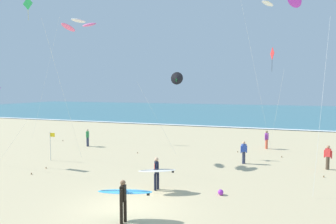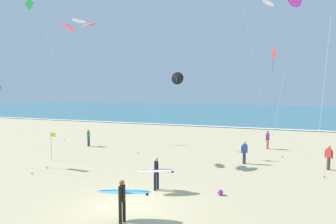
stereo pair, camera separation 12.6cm
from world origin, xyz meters
name	(u,v)px [view 1 (the left image)]	position (x,y,z in m)	size (l,w,h in m)	color
ground_plane	(125,209)	(0.00, 0.00, 0.00)	(160.00, 160.00, 0.00)	#CCB789
ocean_water	(246,112)	(0.00, 59.22, 0.04)	(160.00, 60.00, 0.08)	teal
shoreline_foam	(227,127)	(0.00, 29.52, 0.09)	(160.00, 0.96, 0.01)	white
surfer_lead	(124,195)	(0.49, -1.03, 1.05)	(2.29, 1.17, 1.71)	black
surfer_trailing	(157,171)	(0.42, 2.67, 1.04)	(1.95, 1.34, 1.71)	black
kite_diamond_scarlet_far	(273,58)	(5.76, 15.79, 7.83)	(1.11, 3.55, 8.74)	red
kite_delta_charcoal_high	(176,79)	(-1.13, 10.69, 6.00)	(3.81, 0.35, 6.53)	black
kite_diamond_emerald_low	(29,9)	(-17.66, 13.32, 13.25)	(4.55, 0.10, 14.47)	green
kite_arc_ivory_close	(79,24)	(-7.62, 7.53, 9.91)	(2.87, 4.10, 10.28)	pink
bystander_purple_top	(267,140)	(5.44, 16.02, 0.81)	(0.32, 0.44, 1.59)	#D8593F
bystander_red_top	(328,157)	(9.36, 10.20, 0.81)	(0.46, 0.30, 1.59)	#4C3D2D
bystander_blue_top	(244,152)	(4.07, 9.97, 0.81)	(0.43, 0.33, 1.59)	#2D334C
bystander_green_top	(88,138)	(-9.95, 11.74, 0.81)	(0.25, 0.49, 1.59)	#2D334C
lifeguard_flag	(51,143)	(-9.29, 6.22, 1.27)	(0.45, 0.05, 2.10)	silver
beach_ball	(221,192)	(3.61, 3.15, 0.14)	(0.28, 0.28, 0.28)	purple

